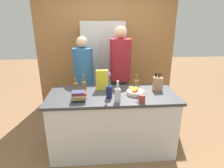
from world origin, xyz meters
The scene contains 16 objects.
ground_plane centered at (0.00, 0.00, 0.00)m, with size 14.00×14.00×0.00m, color brown.
kitchen_island centered at (0.00, 0.00, 0.45)m, with size 1.83×0.77×0.90m.
back_wall_wood centered at (0.00, 1.75, 1.30)m, with size 3.03×0.12×2.60m.
refrigerator centered at (-0.09, 1.39, 0.93)m, with size 0.83×0.62×1.87m.
fruit_bowl centered at (0.32, -0.03, 0.93)m, with size 0.25×0.25×0.10m.
knife_block centered at (0.69, 0.13, 1.00)m, with size 0.13×0.11×0.27m.
flower_vase centered at (-0.06, -0.12, 1.00)m, with size 0.08×0.08×0.36m.
cereal_box centered at (-0.14, 0.21, 1.04)m, with size 0.18×0.07×0.30m.
coffee_mug centered at (0.35, -0.29, 0.94)m, with size 0.12×0.08×0.10m.
book_stack centered at (-0.45, -0.19, 0.96)m, with size 0.20×0.15×0.13m.
bottle_oil centered at (0.04, -0.27, 1.01)m, with size 0.08×0.08×0.29m.
bottle_vinegar centered at (-0.40, 0.01, 1.01)m, with size 0.06×0.06×0.30m.
bottle_wine centered at (-0.53, 0.13, 0.98)m, with size 0.06×0.06×0.21m.
bottle_water centered at (0.38, 0.19, 0.98)m, with size 0.08×0.08×0.22m.
person_at_sink centered at (-0.46, 0.76, 0.92)m, with size 0.35×0.35×1.63m.
person_in_blue centered at (0.20, 0.78, 1.01)m, with size 0.38×0.38×1.80m.
Camera 1 is at (-0.19, -2.45, 1.91)m, focal length 30.00 mm.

